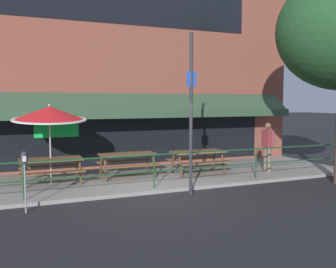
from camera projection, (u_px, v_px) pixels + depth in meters
name	position (u px, v px, depth m)	size (l,w,h in m)	color
ground_plane	(158.00, 194.00, 10.32)	(120.00, 120.00, 0.00)	#232326
patio_deck	(136.00, 178.00, 12.16)	(15.00, 4.00, 0.10)	gray
restaurant_building	(117.00, 55.00, 13.84)	(15.00, 1.60, 8.60)	brown
patio_railing	(154.00, 164.00, 10.53)	(13.84, 0.04, 0.97)	#194723
picnic_table_left	(51.00, 164.00, 11.05)	(1.80, 1.42, 0.76)	brown
picnic_table_centre	(128.00, 158.00, 12.11)	(1.80, 1.42, 0.76)	brown
picnic_table_right	(198.00, 156.00, 12.72)	(1.80, 1.42, 0.76)	brown
patio_umbrella_left	(49.00, 114.00, 11.03)	(2.14, 2.14, 2.38)	#B7B2A8
pedestrian_walking	(268.00, 144.00, 13.01)	(0.24, 0.62, 1.71)	#665B4C
parking_meter_near	(24.00, 163.00, 8.46)	(0.15, 0.16, 1.42)	gray
street_sign_pole	(191.00, 113.00, 10.01)	(0.28, 0.09, 4.36)	#2D2D33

